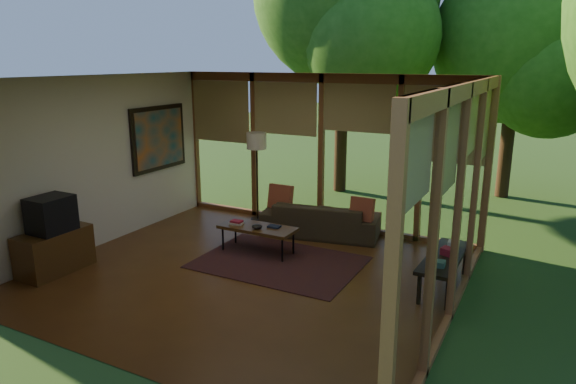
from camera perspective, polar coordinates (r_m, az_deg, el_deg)
The scene contains 24 objects.
floor at distance 7.31m, azimuth -4.57°, elevation -9.10°, with size 5.50×5.50×0.00m, color brown.
ceiling at distance 6.71m, azimuth -5.04°, elevation 12.54°, with size 5.50×5.50×0.00m, color silver.
wall_left at distance 8.65m, azimuth -20.40°, elevation 3.12°, with size 0.04×5.00×2.70m, color silver.
wall_front at distance 5.04m, azimuth -20.21°, elevation -4.62°, with size 5.50×0.04×2.70m, color silver.
window_wall_back at distance 9.05m, azimuth 3.72°, elevation 4.47°, with size 5.50×0.12×2.70m, color brown.
window_wall_right at distance 5.93m, azimuth 18.30°, elevation -1.65°, with size 0.12×5.00×2.70m, color brown.
tree_ne at distance 11.93m, azimuth 24.18°, elevation 15.16°, with size 3.45×3.45×5.04m.
rug at distance 7.69m, azimuth -1.01°, elevation -7.80°, with size 2.35×1.67×0.01m, color maroon.
sofa at distance 8.77m, azimuth 3.65°, elevation -3.01°, with size 1.97×0.77×0.58m, color #3C301E.
pillow_left at distance 8.96m, azimuth -0.83°, elevation -0.58°, with size 0.42×0.14×0.42m, color maroon.
pillow_right at distance 8.38m, azimuth 8.23°, elevation -1.96°, with size 0.38×0.13×0.38m, color maroon.
ct_book_lower at distance 8.08m, azimuth -5.72°, elevation -3.46°, with size 0.20×0.15×0.03m, color beige.
ct_book_upper at distance 8.07m, azimuth -5.73°, elevation -3.27°, with size 0.17×0.13×0.03m, color maroon.
ct_book_side at distance 7.89m, azimuth -1.55°, elevation -3.85°, with size 0.19×0.14×0.03m, color black.
ct_bowl at distance 7.83m, azimuth -3.47°, elevation -3.85°, with size 0.16×0.16×0.07m, color black.
media_cabinet at distance 8.00m, azimuth -24.51°, elevation -6.00°, with size 0.50×1.00×0.60m, color #553517.
television at distance 7.82m, azimuth -24.84°, elevation -2.24°, with size 0.45×0.55×0.50m, color black.
console_book_a at distance 6.65m, azimuth 15.36°, elevation -7.50°, with size 0.20×0.14×0.07m, color #365E56.
console_book_b at distance 7.06m, azimuth 16.17°, elevation -6.16°, with size 0.21×0.15×0.09m, color maroon.
console_book_c at distance 7.44m, azimuth 16.80°, elevation -5.29°, with size 0.21×0.15×0.06m, color beige.
floor_lamp at distance 9.35m, azimuth -3.51°, elevation 5.15°, with size 0.36×0.36×1.65m.
coffee_table at distance 7.96m, azimuth -3.40°, elevation -4.08°, with size 1.20×0.50×0.43m.
side_console at distance 7.05m, azimuth 16.03°, elevation -6.99°, with size 0.60×1.40×0.46m.
wall_painting at distance 9.57m, azimuth -14.16°, elevation 5.82°, with size 0.06×1.35×1.15m.
Camera 1 is at (3.61, -5.65, 2.93)m, focal length 32.00 mm.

